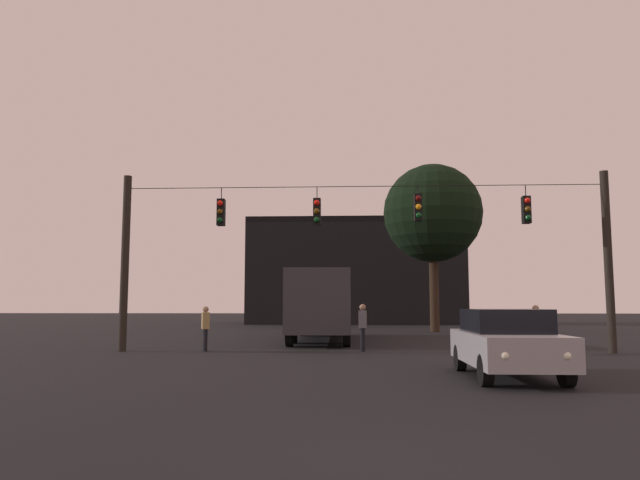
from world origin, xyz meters
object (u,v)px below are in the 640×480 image
object	(u,v)px
car_near_right	(506,342)
pedestrian_crossing_center	(536,327)
tree_left_silhouette	(433,214)
city_bus	(322,299)
pedestrian_crossing_right	(205,326)
pedestrian_crossing_left	(363,325)

from	to	relation	value
car_near_right	pedestrian_crossing_center	size ratio (longest dim) A/B	2.71
pedestrian_crossing_center	tree_left_silhouette	xyz separation A→B (m)	(-1.04, 16.11, 6.23)
city_bus	car_near_right	world-z (taller)	city_bus
pedestrian_crossing_center	pedestrian_crossing_right	bearing A→B (deg)	176.08
pedestrian_crossing_center	tree_left_silhouette	size ratio (longest dim) A/B	0.16
car_near_right	pedestrian_crossing_center	world-z (taller)	pedestrian_crossing_center
car_near_right	pedestrian_crossing_left	size ratio (longest dim) A/B	2.65
pedestrian_crossing_right	tree_left_silhouette	xyz separation A→B (m)	(10.17, 15.34, 6.26)
car_near_right	city_bus	bearing A→B (deg)	108.86
pedestrian_crossing_center	pedestrian_crossing_right	size ratio (longest dim) A/B	1.03
city_bus	pedestrian_crossing_center	xyz separation A→B (m)	(7.42, -7.38, -0.96)
pedestrian_crossing_left	city_bus	bearing A→B (deg)	104.95
city_bus	tree_left_silhouette	size ratio (longest dim) A/B	1.09
pedestrian_crossing_right	tree_left_silhouette	world-z (taller)	tree_left_silhouette
pedestrian_crossing_center	pedestrian_crossing_right	world-z (taller)	pedestrian_crossing_center
pedestrian_crossing_right	tree_left_silhouette	distance (m)	19.44
city_bus	car_near_right	size ratio (longest dim) A/B	2.54
car_near_right	pedestrian_crossing_left	xyz separation A→B (m)	(-3.03, 7.45, 0.13)
pedestrian_crossing_left	tree_left_silhouette	xyz separation A→B (m)	(4.65, 15.20, 6.21)
city_bus	pedestrian_crossing_right	world-z (taller)	city_bus
car_near_right	pedestrian_crossing_left	distance (m)	8.05
city_bus	pedestrian_crossing_right	size ratio (longest dim) A/B	7.06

